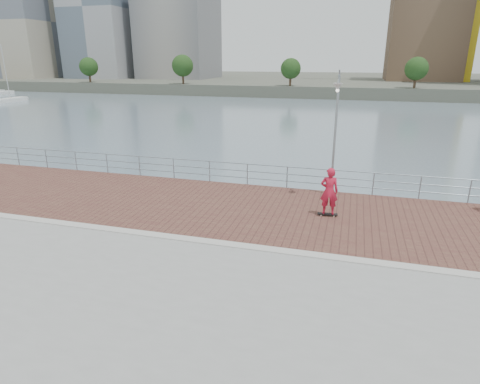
# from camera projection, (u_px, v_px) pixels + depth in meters

# --- Properties ---
(water) EXTENTS (400.00, 400.00, 0.00)m
(water) POSITION_uv_depth(u_px,v_px,m) (225.00, 294.00, 14.67)
(water) COLOR slate
(water) RESTS_ON ground
(seawall) EXTENTS (40.00, 24.00, 2.00)m
(seawall) POSITION_uv_depth(u_px,v_px,m) (162.00, 368.00, 9.79)
(seawall) COLOR gray
(seawall) RESTS_ON ground
(brick_lane) EXTENTS (40.00, 6.80, 0.02)m
(brick_lane) POSITION_uv_depth(u_px,v_px,m) (250.00, 209.00, 17.32)
(brick_lane) COLOR brown
(brick_lane) RESTS_ON seawall
(curb) EXTENTS (40.00, 0.40, 0.06)m
(curb) POSITION_uv_depth(u_px,v_px,m) (224.00, 244.00, 14.03)
(curb) COLOR #B7B5AD
(curb) RESTS_ON seawall
(far_shore) EXTENTS (320.00, 95.00, 2.50)m
(far_shore) POSITION_uv_depth(u_px,v_px,m) (344.00, 81.00, 126.03)
(far_shore) COLOR #4C5142
(far_shore) RESTS_ON ground
(guardrail) EXTENTS (39.06, 0.06, 1.13)m
(guardrail) POSITION_uv_depth(u_px,v_px,m) (267.00, 173.00, 20.20)
(guardrail) COLOR #8C9EA8
(guardrail) RESTS_ON brick_lane
(street_lamp) EXTENTS (0.40, 1.17, 5.50)m
(street_lamp) POSITION_uv_depth(u_px,v_px,m) (336.00, 113.00, 17.53)
(street_lamp) COLOR gray
(street_lamp) RESTS_ON brick_lane
(skateboard) EXTENTS (0.83, 0.29, 0.09)m
(skateboard) POSITION_uv_depth(u_px,v_px,m) (328.00, 214.00, 16.54)
(skateboard) COLOR black
(skateboard) RESTS_ON brick_lane
(skateboarder) EXTENTS (0.76, 0.54, 1.97)m
(skateboarder) POSITION_uv_depth(u_px,v_px,m) (329.00, 191.00, 16.22)
(skateboarder) COLOR red
(skateboarder) RESTS_ON skateboard
(shoreline_trees) EXTENTS (169.53, 4.89, 6.52)m
(shoreline_trees) POSITION_uv_depth(u_px,v_px,m) (428.00, 69.00, 78.52)
(shoreline_trees) COLOR #473323
(shoreline_trees) RESTS_ON far_shore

